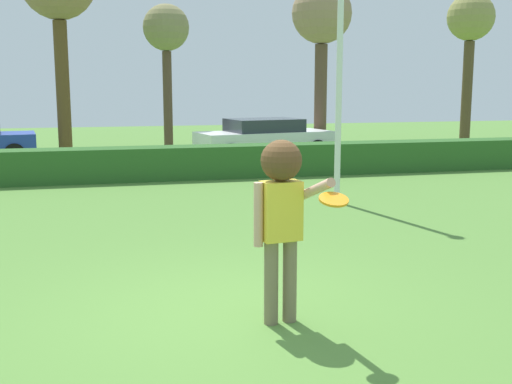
% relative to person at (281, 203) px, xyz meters
% --- Properties ---
extents(ground_plane, '(60.00, 60.00, 0.00)m').
position_rel_person_xyz_m(ground_plane, '(-0.47, 0.39, -1.21)').
color(ground_plane, '#548237').
extents(person, '(0.63, 0.75, 1.82)m').
position_rel_person_xyz_m(person, '(0.00, 0.00, 0.00)').
color(person, '#796B4F').
rests_on(person, ground).
extents(frisbee, '(0.26, 0.26, 0.10)m').
position_rel_person_xyz_m(frisbee, '(0.29, -0.65, 0.13)').
color(frisbee, orange).
extents(lamppost, '(0.24, 0.24, 5.98)m').
position_rel_person_xyz_m(lamppost, '(2.90, 6.01, 2.09)').
color(lamppost, silver).
rests_on(lamppost, ground).
extents(hedge_row, '(26.90, 0.90, 0.81)m').
position_rel_person_xyz_m(hedge_row, '(-0.47, 9.99, -0.81)').
color(hedge_row, '#2B5A23').
rests_on(hedge_row, ground).
extents(parked_car_white, '(4.44, 2.46, 1.25)m').
position_rel_person_xyz_m(parked_car_white, '(3.44, 13.80, -0.52)').
color(parked_car_white, white).
rests_on(parked_car_white, ground).
extents(bare_elm_tree, '(1.56, 1.56, 4.99)m').
position_rel_person_xyz_m(bare_elm_tree, '(0.71, 16.43, 2.80)').
color(bare_elm_tree, brown).
rests_on(bare_elm_tree, ground).
extents(willow_tree, '(1.82, 1.82, 5.81)m').
position_rel_person_xyz_m(willow_tree, '(12.60, 17.06, 3.41)').
color(willow_tree, brown).
rests_on(willow_tree, ground).
extents(oak_tree, '(1.98, 1.98, 5.62)m').
position_rel_person_xyz_m(oak_tree, '(5.66, 14.76, 3.20)').
color(oak_tree, brown).
rests_on(oak_tree, ground).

